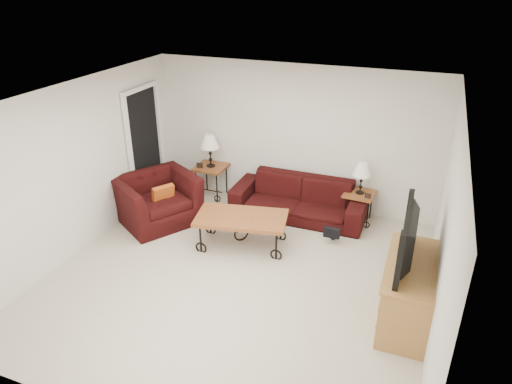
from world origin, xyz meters
The scene contains 20 objects.
ground centered at (0.00, 0.00, 0.00)m, with size 5.00×5.00×0.00m, color beige.
wall_back centered at (0.00, 2.50, 1.25)m, with size 5.00×0.02×2.50m, color silver.
wall_front centered at (0.00, -2.50, 1.25)m, with size 5.00×0.02×2.50m, color silver.
wall_left centered at (-2.50, 0.00, 1.25)m, with size 0.02×5.00×2.50m, color silver.
wall_right centered at (2.50, 0.00, 1.25)m, with size 0.02×5.00×2.50m, color silver.
ceiling centered at (0.00, 0.00, 2.50)m, with size 5.00×5.00×0.00m, color white.
doorway centered at (-2.47, 1.65, 1.02)m, with size 0.08×0.94×2.04m, color black.
sofa centered at (0.27, 2.02, 0.33)m, with size 2.27×0.89×0.66m, color black.
side_table_left centered at (-1.47, 2.20, 0.30)m, with size 0.55×0.55×0.60m, color #965A26.
side_table_right centered at (1.26, 2.20, 0.26)m, with size 0.48×0.48×0.53m, color #965A26.
lamp_left centered at (-1.47, 2.20, 0.90)m, with size 0.34×0.34×0.60m, color black, non-canonical shape.
lamp_right centered at (1.26, 2.20, 0.79)m, with size 0.30×0.30×0.53m, color black, non-canonical shape.
photo_frame_left centered at (-1.62, 2.05, 0.65)m, with size 0.12×0.02×0.10m, color black.
photo_frame_right centered at (1.41, 2.05, 0.57)m, with size 0.11×0.01×0.09m, color black.
coffee_table centered at (-0.27, 0.78, 0.25)m, with size 1.36×0.74×0.51m, color #965A26.
armchair centered at (-1.88, 1.00, 0.40)m, with size 1.23×1.08×0.80m, color black.
throw_pillow centered at (-1.72, 0.95, 0.52)m, with size 0.36×0.10×0.36m, color #BA5017.
tv_stand centered at (2.23, -0.04, 0.40)m, with size 0.55×1.32×0.79m, color #A7813E.
television centered at (2.21, -0.04, 1.13)m, with size 1.18×0.16×0.68m, color black.
backpack centered at (1.01, 1.45, 0.25)m, with size 0.39×0.30×0.50m, color black.
Camera 1 is at (2.16, -4.87, 3.87)m, focal length 32.66 mm.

